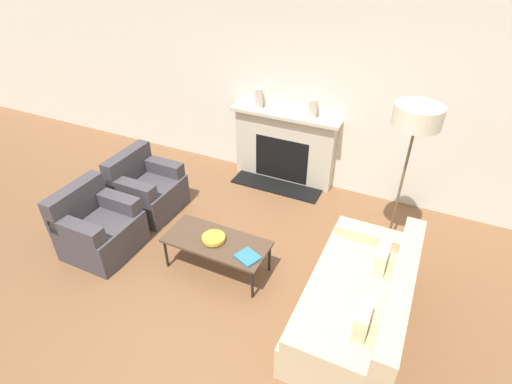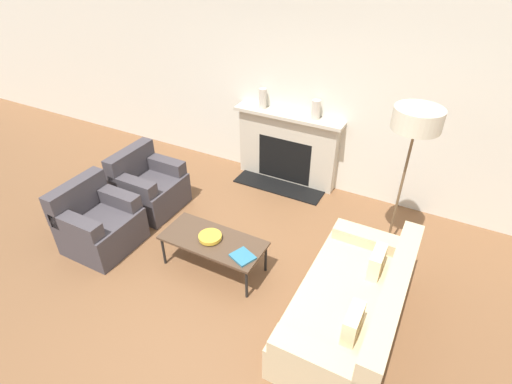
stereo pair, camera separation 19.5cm
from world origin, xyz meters
The scene contains 12 objects.
ground_plane centered at (0.00, 0.00, 0.00)m, with size 18.00×18.00×0.00m, color brown.
wall_back centered at (0.00, 2.72, 1.45)m, with size 18.00×0.06×2.90m.
fireplace centered at (-0.16, 2.58, 0.55)m, with size 1.68×0.59×1.12m.
couch centered at (1.58, 0.33, 0.29)m, with size 0.96×1.89×0.78m.
armchair_near centered at (-1.58, 0.06, 0.33)m, with size 0.78×0.81×0.85m.
armchair_far centered at (-1.58, 1.00, 0.33)m, with size 0.78×0.81×0.85m.
coffee_table centered at (-0.09, 0.38, 0.39)m, with size 1.21×0.54×0.43m.
bowl centered at (-0.12, 0.37, 0.46)m, with size 0.27×0.27×0.06m.
book centered at (0.35, 0.29, 0.44)m, with size 0.30×0.28×0.02m.
floor_lamp centered at (1.65, 1.64, 1.64)m, with size 0.51×0.51×1.89m.
mantel_vase_left centered at (-0.59, 2.59, 1.27)m, with size 0.11×0.11×0.30m.
mantel_vase_center_left centered at (0.24, 2.59, 1.26)m, with size 0.12×0.12×0.27m.
Camera 2 is at (1.96, -2.45, 3.43)m, focal length 28.00 mm.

